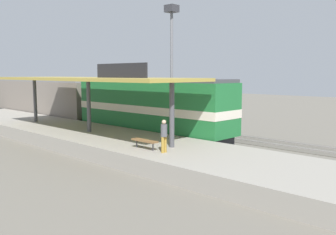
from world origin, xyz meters
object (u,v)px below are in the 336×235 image
(light_mast, at_px, (172,39))
(person_waiting, at_px, (164,134))
(locomotive, at_px, (150,107))
(platform_bench, at_px, (145,141))
(passenger_carriage_single, at_px, (38,98))

(light_mast, bearing_deg, person_waiting, -137.93)
(locomotive, height_order, person_waiting, locomotive)
(locomotive, bearing_deg, platform_bench, -135.57)
(locomotive, xyz_separation_m, light_mast, (7.80, 5.11, 5.99))
(light_mast, bearing_deg, platform_bench, -141.45)
(person_waiting, bearing_deg, locomotive, 50.83)
(light_mast, bearing_deg, passenger_carriage_single, 121.18)
(locomotive, bearing_deg, person_waiting, -129.17)
(platform_bench, xyz_separation_m, locomotive, (6.00, 5.88, 1.07))
(locomotive, height_order, passenger_carriage_single, locomotive)
(platform_bench, xyz_separation_m, person_waiting, (0.07, -1.40, 0.51))
(light_mast, distance_m, person_waiting, 19.62)
(locomotive, distance_m, person_waiting, 9.41)
(platform_bench, height_order, locomotive, locomotive)
(passenger_carriage_single, distance_m, light_mast, 16.25)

